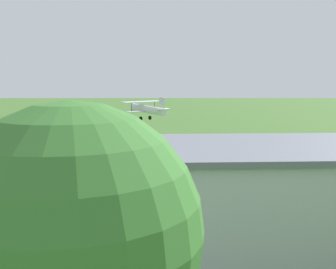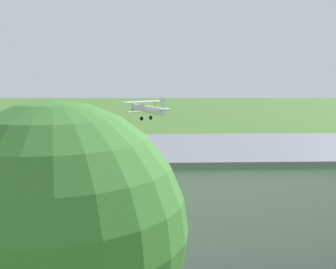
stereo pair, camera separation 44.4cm
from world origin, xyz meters
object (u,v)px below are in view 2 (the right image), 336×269
Objects in this scene: person_crossing_taxiway at (293,175)px; person_beside_truck at (316,178)px; person_by_parked_cars at (125,186)px; car_red at (50,192)px; biplane at (148,109)px; windsock at (101,114)px; tree_at_field_edge at (58,232)px; hangar at (236,193)px; person_at_fence_line at (138,175)px.

person_crossing_taxiway reaches higher than person_beside_truck.
car_red is at bearing 20.54° from person_by_parked_cars.
biplane is 4.55× the size of person_beside_truck.
person_crossing_taxiway is 0.28× the size of windsock.
person_beside_truck is 0.16× the size of tree_at_field_edge.
biplane is (7.58, -36.75, 3.13)m from hangar.
windsock is at bearing -26.88° from biplane.
person_crossing_taxiway is at bearing 127.00° from biplane.
person_beside_truck is at bearing 154.40° from person_crossing_taxiway.
windsock is at bearing -69.11° from hangar.
person_at_fence_line is (-0.99, -3.81, 0.12)m from person_by_parked_cars.
person_by_parked_cars is at bearing -52.97° from hangar.
car_red is 0.77× the size of windsock.
hangar reaches higher than person_crossing_taxiway.
windsock is at bearing -76.65° from person_by_parked_cars.
person_beside_truck is at bearing 176.98° from person_at_fence_line.
person_by_parked_cars is 3.94m from person_at_fence_line.
car_red is 2.80× the size of person_beside_truck.
car_red is (14.97, -9.01, -2.43)m from hangar.
biplane reaches higher than person_beside_truck.
hangar reaches higher than person_at_fence_line.
biplane is at bearing -53.00° from person_crossing_taxiway.
person_crossing_taxiway is 1.02× the size of person_beside_truck.
car_red is 3.01× the size of person_by_parked_cars.
biplane is at bearing -90.07° from person_at_fence_line.
tree_at_field_edge is (7.05, 17.27, 3.92)m from hangar.
tree_at_field_edge reaches higher than person_crossing_taxiway.
hangar reaches higher than person_beside_truck.
person_by_parked_cars is 17.67m from person_crossing_taxiway.
biplane reaches higher than car_red.
windsock is (7.97, -25.60, 4.46)m from person_at_fence_line.
windsock is at bearing -72.70° from person_at_fence_line.
tree_at_field_edge is (17.71, 31.51, 6.34)m from person_beside_truck.
person_crossing_taxiway is at bearing -119.66° from hangar.
person_by_parked_cars is 0.93× the size of person_beside_truck.
person_crossing_taxiway is 36.62m from tree_at_field_edge.
hangar is 17.95m from person_beside_truck.
person_at_fence_line is at bearing -104.64° from person_by_parked_cars.
biplane is 29.50m from person_beside_truck.
biplane is 29.24m from car_red.
person_by_parked_cars is 19.47m from person_beside_truck.
person_beside_truck is (-19.26, -2.84, 0.06)m from person_by_parked_cars.
biplane is 1.25× the size of windsock.
hangar is 14.66× the size of person_at_fence_line.
windsock is at bearing -81.65° from tree_at_field_edge.
windsock reaches higher than person_crossing_taxiway.
car_red is 26.16m from person_beside_truck.
tree_at_field_edge is at bearing 98.35° from windsock.
windsock is (0.60, -31.79, 4.52)m from car_red.
windsock reaches higher than person_by_parked_cars.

